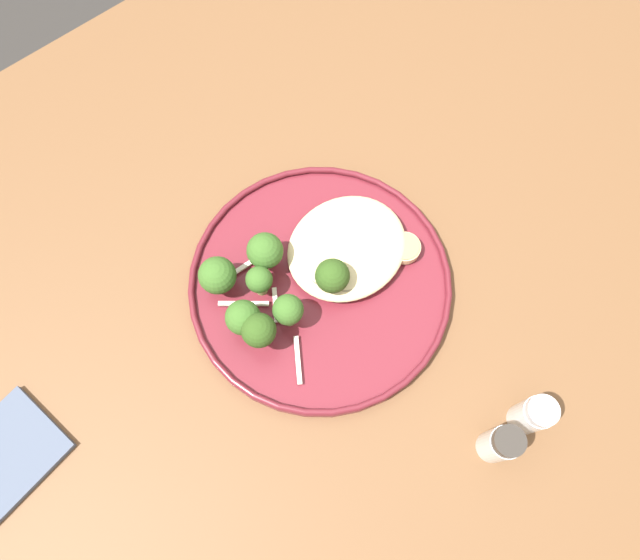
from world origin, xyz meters
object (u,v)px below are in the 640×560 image
seared_scallop_front_small (320,278)px  seared_scallop_large_seared (405,248)px  broccoli_floret_split_head (331,275)px  broccoli_floret_rear_charred (243,318)px  seared_scallop_tilted_round (363,265)px  broccoli_floret_small_sprig (290,313)px  seared_scallop_center_golden (330,237)px  broccoli_floret_beside_noodles (259,281)px  salt_shaker (532,415)px  pepper_shaker (500,444)px  dinner_plate (320,284)px  broccoli_floret_right_tilted (265,251)px  seared_scallop_tiny_bay (344,246)px  seared_scallop_left_edge (345,285)px  broccoli_floret_center_pile (262,335)px  seared_scallop_rear_pale (319,259)px  broccoli_floret_front_edge (217,276)px

seared_scallop_front_small → seared_scallop_large_seared: 0.10m
broccoli_floret_split_head → broccoli_floret_rear_charred: size_ratio=1.04×
seared_scallop_tilted_round → broccoli_floret_split_head: broccoli_floret_split_head is taller
broccoli_floret_small_sprig → seared_scallop_center_golden: bearing=-151.9°
broccoli_floret_beside_noodles → salt_shaker: (-0.13, 0.28, -0.01)m
broccoli_floret_beside_noodles → pepper_shaker: 0.29m
broccoli_floret_small_sprig → seared_scallop_front_small: bearing=-162.2°
seared_scallop_tilted_round → dinner_plate: bearing=-18.0°
broccoli_floret_right_tilted → broccoli_floret_rear_charred: size_ratio=1.07×
dinner_plate → broccoli_floret_split_head: broccoli_floret_split_head is taller
seared_scallop_tiny_bay → seared_scallop_large_seared: bearing=140.4°
pepper_shaker → broccoli_floret_right_tilted: bearing=-79.0°
seared_scallop_left_edge → broccoli_floret_center_pile: size_ratio=0.41×
dinner_plate → salt_shaker: salt_shaker is taller
seared_scallop_rear_pale → broccoli_floret_front_edge: broccoli_floret_front_edge is taller
seared_scallop_rear_pale → seared_scallop_left_edge: 0.04m
dinner_plate → broccoli_floret_rear_charred: size_ratio=5.40×
seared_scallop_large_seared → broccoli_floret_split_head: size_ratio=0.64×
seared_scallop_left_edge → seared_scallop_tiny_bay: bearing=-128.8°
seared_scallop_left_edge → broccoli_floret_rear_charred: size_ratio=0.45×
broccoli_floret_beside_noodles → broccoli_floret_center_pile: size_ratio=0.81×
seared_scallop_left_edge → dinner_plate: bearing=-52.0°
seared_scallop_center_golden → broccoli_floret_small_sprig: size_ratio=0.60×
broccoli_floret_beside_noodles → seared_scallop_tilted_round: bearing=154.3°
seared_scallop_front_small → broccoli_floret_right_tilted: 0.07m
broccoli_floret_front_edge → pepper_shaker: size_ratio=0.79×
broccoli_floret_front_edge → salt_shaker: 0.35m
pepper_shaker → broccoli_floret_split_head: bearing=-85.1°
seared_scallop_center_golden → broccoli_floret_beside_noodles: (0.10, -0.00, 0.02)m
broccoli_floret_rear_charred → seared_scallop_rear_pale: bearing=-175.3°
broccoli_floret_small_sprig → broccoli_floret_rear_charred: bearing=-32.9°
broccoli_floret_split_head → seared_scallop_rear_pale: bearing=-104.8°
seared_scallop_large_seared → broccoli_floret_rear_charred: 0.20m
broccoli_floret_beside_noodles → broccoli_floret_right_tilted: broccoli_floret_right_tilted is taller
seared_scallop_tilted_round → seared_scallop_left_edge: size_ratio=1.42×
seared_scallop_left_edge → broccoli_floret_front_edge: bearing=-40.2°
broccoli_floret_right_tilted → seared_scallop_left_edge: bearing=122.3°
salt_shaker → broccoli_floret_beside_noodles: bearing=-65.7°
broccoli_floret_front_edge → pepper_shaker: bearing=110.0°
pepper_shaker → seared_scallop_large_seared: bearing=-108.0°
seared_scallop_rear_pale → seared_scallop_large_seared: 0.10m
broccoli_floret_beside_noodles → broccoli_floret_rear_charred: broccoli_floret_rear_charred is taller
seared_scallop_tiny_bay → broccoli_floret_split_head: broccoli_floret_split_head is taller
broccoli_floret_right_tilted → broccoli_floret_split_head: (-0.04, 0.07, -0.00)m
broccoli_floret_center_pile → broccoli_floret_split_head: bearing=-176.2°
seared_scallop_center_golden → broccoli_floret_front_edge: 0.13m
seared_scallop_tiny_bay → broccoli_floret_beside_noodles: broccoli_floret_beside_noodles is taller
seared_scallop_center_golden → broccoli_floret_center_pile: (0.13, 0.05, 0.03)m
broccoli_floret_split_head → broccoli_floret_front_edge: broccoli_floret_split_head is taller
seared_scallop_rear_pale → broccoli_floret_center_pile: 0.11m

